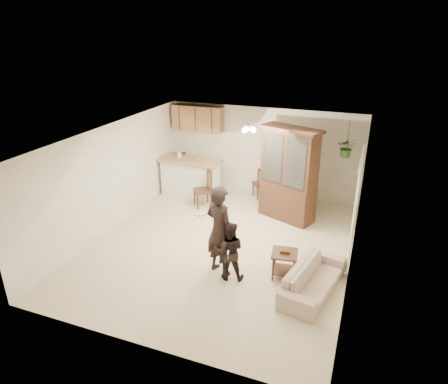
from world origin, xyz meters
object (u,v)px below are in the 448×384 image
(chair_hutch_left, at_px, (203,196))
(sofa, at_px, (314,274))
(child, at_px, (229,247))
(china_hutch, at_px, (289,175))
(chair_hutch_right, at_px, (261,189))
(chair_bar, at_px, (180,179))
(adult, at_px, (220,232))
(side_table, at_px, (284,264))

(chair_hutch_left, bearing_deg, sofa, 13.52)
(child, bearing_deg, chair_hutch_left, -72.75)
(sofa, height_order, china_hutch, china_hutch)
(sofa, xyz_separation_m, child, (-1.59, -0.15, 0.31))
(china_hutch, height_order, chair_hutch_right, china_hutch)
(chair_hutch_right, bearing_deg, chair_hutch_left, 2.17)
(china_hutch, height_order, chair_bar, china_hutch)
(adult, relative_size, china_hutch, 0.77)
(china_hutch, xyz_separation_m, chair_hutch_right, (-0.96, 1.03, -0.89))
(china_hutch, bearing_deg, adult, -81.73)
(chair_bar, bearing_deg, adult, -80.81)
(adult, relative_size, chair_hutch_left, 1.77)
(chair_hutch_left, bearing_deg, chair_hutch_right, 92.84)
(chair_hutch_right, bearing_deg, adult, 55.42)
(chair_bar, height_order, chair_hutch_right, chair_bar)
(child, distance_m, chair_hutch_left, 3.42)
(chair_bar, distance_m, chair_hutch_left, 1.49)
(side_table, bearing_deg, chair_hutch_right, 112.43)
(sofa, distance_m, chair_bar, 5.85)
(sofa, relative_size, child, 1.39)
(china_hutch, relative_size, chair_bar, 2.21)
(adult, xyz_separation_m, side_table, (1.23, 0.28, -0.62))
(adult, xyz_separation_m, chair_bar, (-2.73, 3.68, -0.60))
(chair_hutch_right, bearing_deg, side_table, 74.03)
(adult, height_order, china_hutch, china_hutch)
(sofa, bearing_deg, chair_hutch_right, 39.93)
(chair_hutch_left, height_order, chair_hutch_right, chair_hutch_left)
(adult, height_order, child, adult)
(child, height_order, chair_hutch_right, child)
(side_table, height_order, chair_bar, chair_bar)
(sofa, bearing_deg, child, 106.78)
(side_table, relative_size, chair_hutch_right, 0.63)
(child, xyz_separation_m, chair_hutch_left, (-1.81, 2.88, -0.39))
(side_table, xyz_separation_m, chair_hutch_right, (-1.48, 3.60, -0.01))
(china_hutch, bearing_deg, chair_bar, -171.49)
(child, bearing_deg, sofa, 170.33)
(sofa, distance_m, side_table, 0.66)
(china_hutch, distance_m, side_table, 2.76)
(chair_hutch_left, xyz_separation_m, chair_hutch_right, (1.31, 1.12, -0.02))
(china_hutch, relative_size, chair_hutch_right, 2.49)
(china_hutch, height_order, side_table, china_hutch)
(child, bearing_deg, chair_bar, -66.94)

